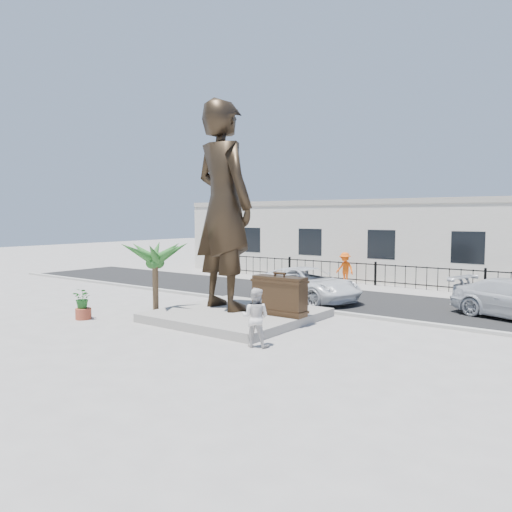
{
  "coord_description": "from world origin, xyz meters",
  "views": [
    {
      "loc": [
        10.75,
        -12.47,
        3.73
      ],
      "look_at": [
        0.0,
        2.0,
        2.3
      ],
      "focal_mm": 35.0,
      "sensor_mm": 36.0,
      "label": 1
    }
  ],
  "objects": [
    {
      "name": "worker",
      "position": [
        -1.6,
        12.38,
        0.89
      ],
      "size": [
        1.23,
        0.87,
        1.74
      ],
      "primitive_type": "imported",
      "rotation": [
        0.0,
        0.0,
        -0.21
      ],
      "color": "#F9590D",
      "rests_on": "far_sidewalk"
    },
    {
      "name": "tourist",
      "position": [
        2.33,
        -1.17,
        0.85
      ],
      "size": [
        0.99,
        0.87,
        1.7
      ],
      "primitive_type": "imported",
      "rotation": [
        0.0,
        0.0,
        3.46
      ],
      "color": "silver",
      "rests_on": "ground"
    },
    {
      "name": "palm_tree",
      "position": [
        -3.4,
        0.22,
        0.0
      ],
      "size": [
        1.8,
        1.8,
        3.2
      ],
      "primitive_type": null,
      "color": "#235820",
      "rests_on": "ground"
    },
    {
      "name": "suitcase",
      "position": [
        1.15,
        1.82,
        0.98
      ],
      "size": [
        1.93,
        0.64,
        1.36
      ],
      "primitive_type": "cube",
      "rotation": [
        0.0,
        0.0,
        0.02
      ],
      "color": "#352516",
      "rests_on": "plinth"
    },
    {
      "name": "curb",
      "position": [
        0.0,
        4.5,
        0.06
      ],
      "size": [
        40.0,
        0.25,
        0.12
      ],
      "primitive_type": "cube",
      "color": "#A5A399",
      "rests_on": "ground"
    },
    {
      "name": "ground",
      "position": [
        0.0,
        0.0,
        0.0
      ],
      "size": [
        100.0,
        100.0,
        0.0
      ],
      "primitive_type": "plane",
      "color": "#9E9991",
      "rests_on": "ground"
    },
    {
      "name": "plinth",
      "position": [
        -0.5,
        1.5,
        0.15
      ],
      "size": [
        5.2,
        5.2,
        0.3
      ],
      "primitive_type": "cube",
      "color": "gray",
      "rests_on": "ground"
    },
    {
      "name": "far_sidewalk",
      "position": [
        0.0,
        12.0,
        0.01
      ],
      "size": [
        40.0,
        2.5,
        0.02
      ],
      "primitive_type": "cube",
      "color": "#9E9991",
      "rests_on": "ground"
    },
    {
      "name": "street",
      "position": [
        0.0,
        8.0,
        0.01
      ],
      "size": [
        40.0,
        7.0,
        0.01
      ],
      "primitive_type": "cube",
      "color": "black",
      "rests_on": "ground"
    },
    {
      "name": "shrub",
      "position": [
        -4.98,
        -1.84,
        0.77
      ],
      "size": [
        0.8,
        0.74,
        0.74
      ],
      "primitive_type": "imported",
      "rotation": [
        0.0,
        0.0,
        0.27
      ],
      "color": "#1D5C1F",
      "rests_on": "planter"
    },
    {
      "name": "building",
      "position": [
        0.0,
        17.0,
        2.2
      ],
      "size": [
        28.0,
        7.0,
        4.4
      ],
      "primitive_type": "cube",
      "color": "silver",
      "rests_on": "ground"
    },
    {
      "name": "planter",
      "position": [
        -4.98,
        -1.84,
        0.2
      ],
      "size": [
        0.56,
        0.56,
        0.4
      ],
      "primitive_type": "cylinder",
      "color": "#9D4029",
      "rests_on": "ground"
    },
    {
      "name": "statue",
      "position": [
        -1.23,
        1.65,
        4.13
      ],
      "size": [
        3.14,
        2.44,
        7.65
      ],
      "primitive_type": "imported",
      "rotation": [
        0.0,
        0.0,
        2.9
      ],
      "color": "black",
      "rests_on": "plinth"
    },
    {
      "name": "car_white",
      "position": [
        -0.54,
        6.61,
        0.73
      ],
      "size": [
        5.63,
        3.67,
        1.44
      ],
      "primitive_type": "imported",
      "rotation": [
        0.0,
        0.0,
        1.3
      ],
      "color": "silver",
      "rests_on": "street"
    },
    {
      "name": "fence",
      "position": [
        0.0,
        12.8,
        0.6
      ],
      "size": [
        22.0,
        0.1,
        1.2
      ],
      "primitive_type": "cube",
      "color": "black",
      "rests_on": "ground"
    }
  ]
}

